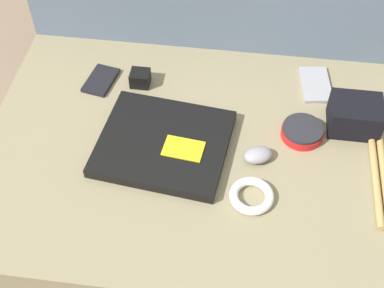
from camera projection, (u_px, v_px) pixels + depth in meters
name	position (u px, v px, depth m)	size (l,w,h in m)	color
ground_plane	(192.00, 185.00, 1.34)	(8.00, 8.00, 0.00)	#7A6651
couch_seat	(192.00, 168.00, 1.29)	(0.98, 0.72, 0.14)	#847A5B
laptop	(164.00, 144.00, 1.23)	(0.32, 0.29, 0.03)	black
computer_mouse	(258.00, 155.00, 1.20)	(0.08, 0.07, 0.03)	gray
speaker_puck	(302.00, 132.00, 1.25)	(0.10, 0.10, 0.03)	red
phone_silver	(101.00, 80.00, 1.37)	(0.08, 0.11, 0.01)	black
phone_black	(316.00, 85.00, 1.37)	(0.09, 0.13, 0.01)	#99999E
camera_pouch	(355.00, 115.00, 1.25)	(0.12, 0.10, 0.08)	black
charger_brick	(140.00, 78.00, 1.36)	(0.05, 0.04, 0.04)	black
cable_coil	(252.00, 196.00, 1.14)	(0.10, 0.10, 0.02)	white
drumstick_pair	(378.00, 163.00, 1.20)	(0.03, 0.35, 0.02)	tan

